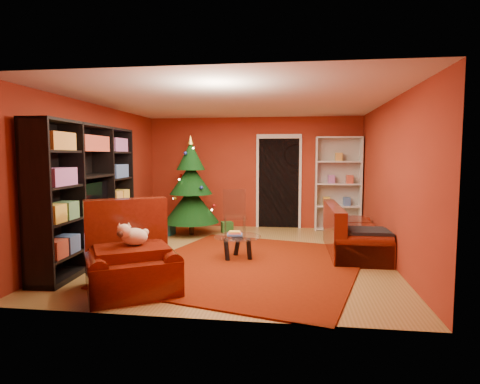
# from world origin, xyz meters

# --- Properties ---
(floor) EXTENTS (5.00, 5.50, 0.05)m
(floor) POSITION_xyz_m (0.00, 0.00, -0.03)
(floor) COLOR olive
(floor) RESTS_ON ground
(ceiling) EXTENTS (5.00, 5.50, 0.05)m
(ceiling) POSITION_xyz_m (0.00, 0.00, 2.62)
(ceiling) COLOR silver
(ceiling) RESTS_ON wall_back
(wall_back) EXTENTS (5.00, 0.05, 2.60)m
(wall_back) POSITION_xyz_m (0.00, 2.77, 1.30)
(wall_back) COLOR maroon
(wall_back) RESTS_ON ground
(wall_left) EXTENTS (0.05, 5.50, 2.60)m
(wall_left) POSITION_xyz_m (-2.52, 0.00, 1.30)
(wall_left) COLOR maroon
(wall_left) RESTS_ON ground
(wall_right) EXTENTS (0.05, 5.50, 2.60)m
(wall_right) POSITION_xyz_m (2.52, 0.00, 1.30)
(wall_right) COLOR maroon
(wall_right) RESTS_ON ground
(doorway) EXTENTS (1.06, 0.60, 2.16)m
(doorway) POSITION_xyz_m (0.60, 2.73, 1.05)
(doorway) COLOR black
(doorway) RESTS_ON floor
(rug) EXTENTS (4.05, 4.43, 0.02)m
(rug) POSITION_xyz_m (0.30, -0.64, 0.01)
(rug) COLOR #661905
(rug) RESTS_ON floor
(media_unit) EXTENTS (0.56, 2.87, 2.19)m
(media_unit) POSITION_xyz_m (-2.27, -0.76, 1.09)
(media_unit) COLOR black
(media_unit) RESTS_ON floor
(christmas_tree) EXTENTS (1.46, 1.46, 2.15)m
(christmas_tree) POSITION_xyz_m (-1.24, 1.65, 1.04)
(christmas_tree) COLOR black
(christmas_tree) RESTS_ON floor
(gift_box_teal) EXTENTS (0.33, 0.33, 0.28)m
(gift_box_teal) POSITION_xyz_m (-1.75, 1.52, 0.14)
(gift_box_teal) COLOR #145870
(gift_box_teal) RESTS_ON floor
(gift_box_green) EXTENTS (0.31, 0.31, 0.24)m
(gift_box_green) POSITION_xyz_m (-0.50, 1.92, 0.12)
(gift_box_green) COLOR #1F571F
(gift_box_green) RESTS_ON floor
(white_bookshelf) EXTENTS (1.01, 0.37, 2.18)m
(white_bookshelf) POSITION_xyz_m (1.95, 2.57, 1.06)
(white_bookshelf) COLOR white
(white_bookshelf) RESTS_ON floor
(armchair) EXTENTS (1.61, 1.61, 0.92)m
(armchair) POSITION_xyz_m (-1.04, -2.01, 0.46)
(armchair) COLOR #4B1208
(armchair) RESTS_ON rug
(dog) EXTENTS (0.50, 0.46, 0.30)m
(dog) POSITION_xyz_m (-1.03, -1.94, 0.68)
(dog) COLOR beige
(dog) RESTS_ON armchair
(sofa) EXTENTS (0.93, 2.01, 0.86)m
(sofa) POSITION_xyz_m (2.02, 0.39, 0.43)
(sofa) COLOR #4B1208
(sofa) RESTS_ON rug
(coffee_table) EXTENTS (0.88, 0.88, 0.48)m
(coffee_table) POSITION_xyz_m (0.06, -0.31, 0.20)
(coffee_table) COLOR gray
(coffee_table) RESTS_ON rug
(acrylic_chair) EXTENTS (0.56, 0.59, 0.92)m
(acrylic_chair) POSITION_xyz_m (-0.22, 1.24, 0.46)
(acrylic_chair) COLOR #66605B
(acrylic_chair) RESTS_ON rug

